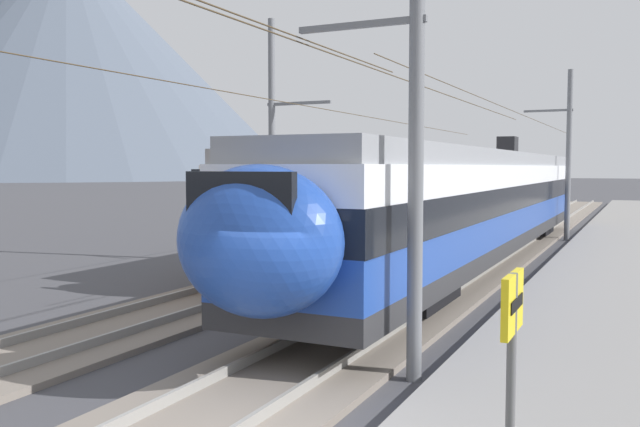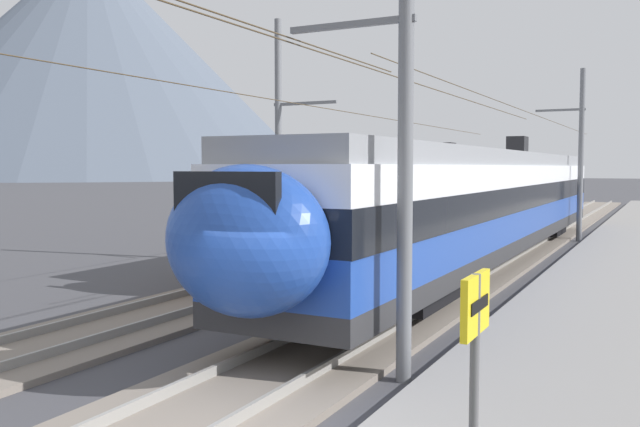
# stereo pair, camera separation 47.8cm
# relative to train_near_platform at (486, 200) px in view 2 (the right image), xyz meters

# --- Properties ---
(train_near_platform) EXTENTS (30.33, 2.89, 4.27)m
(train_near_platform) POSITION_rel_train_near_platform_xyz_m (0.00, 0.00, 0.00)
(train_near_platform) COLOR #2D2D30
(train_near_platform) RESTS_ON track_near
(train_far_track) EXTENTS (29.12, 2.93, 4.27)m
(train_far_track) POSITION_rel_train_near_platform_xyz_m (5.68, 4.56, -0.00)
(train_far_track) COLOR #2D2D30
(train_far_track) RESTS_ON track_far
(catenary_mast_mid) EXTENTS (38.92, 2.15, 8.17)m
(catenary_mast_mid) POSITION_rel_train_near_platform_xyz_m (-12.79, -1.73, 1.97)
(catenary_mast_mid) COLOR slate
(catenary_mast_mid) RESTS_ON ground
(catenary_mast_east) EXTENTS (38.92, 2.15, 7.71)m
(catenary_mast_east) POSITION_rel_train_near_platform_xyz_m (9.65, -1.73, 1.80)
(catenary_mast_east) COLOR slate
(catenary_mast_east) RESTS_ON ground
(catenary_mast_far_side) EXTENTS (38.92, 2.39, 8.40)m
(catenary_mast_far_side) POSITION_rel_train_near_platform_xyz_m (-2.41, 6.51, 2.07)
(catenary_mast_far_side) COLOR slate
(catenary_mast_far_side) RESTS_ON ground
(platform_sign) EXTENTS (0.70, 0.08, 2.17)m
(platform_sign) POSITION_rel_train_near_platform_xyz_m (-17.17, -4.10, -0.32)
(platform_sign) COLOR #59595B
(platform_sign) RESTS_ON platform_slab
(mountain_right_ridge) EXTENTS (140.21, 140.21, 70.62)m
(mountain_right_ridge) POSITION_rel_train_near_platform_xyz_m (130.27, 153.24, 33.08)
(mountain_right_ridge) COLOR #515B6B
(mountain_right_ridge) RESTS_ON ground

